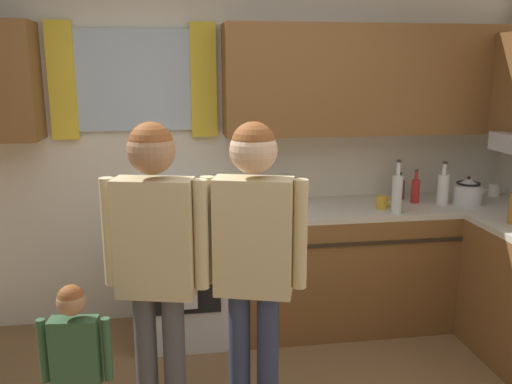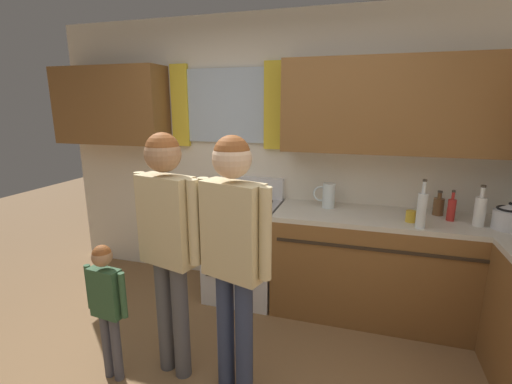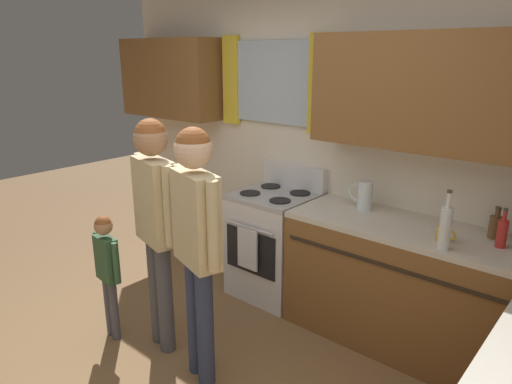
{
  "view_description": "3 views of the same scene",
  "coord_description": "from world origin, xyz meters",
  "views": [
    {
      "loc": [
        -0.25,
        -2.03,
        1.87
      ],
      "look_at": [
        0.18,
        0.8,
        1.2
      ],
      "focal_mm": 37.6,
      "sensor_mm": 36.0,
      "label": 1
    },
    {
      "loc": [
        0.79,
        -1.46,
        1.79
      ],
      "look_at": [
        0.08,
        0.88,
        1.19
      ],
      "focal_mm": 25.19,
      "sensor_mm": 36.0,
      "label": 2
    },
    {
      "loc": [
        2.03,
        -1.36,
        2.02
      ],
      "look_at": [
        0.23,
        0.75,
        1.19
      ],
      "focal_mm": 32.55,
      "sensor_mm": 36.0,
      "label": 3
    }
  ],
  "objects": [
    {
      "name": "back_wall_unit",
      "position": [
        0.07,
        1.81,
        1.5
      ],
      "size": [
        4.6,
        0.42,
        2.6
      ],
      "color": "silver",
      "rests_on": "ground"
    },
    {
      "name": "kitchen_counter_run",
      "position": [
        1.51,
        1.13,
        0.45
      ],
      "size": [
        2.21,
        2.08,
        0.9
      ],
      "color": "brown",
      "rests_on": "ground"
    },
    {
      "name": "stove_oven",
      "position": [
        -0.24,
        1.54,
        0.47
      ],
      "size": [
        0.63,
        0.67,
        1.1
      ],
      "color": "silver",
      "rests_on": "ground"
    },
    {
      "name": "bottle_sauce_red",
      "position": [
        1.47,
        1.56,
        0.99
      ],
      "size": [
        0.06,
        0.06,
        0.25
      ],
      "color": "red",
      "rests_on": "kitchen_counter_run"
    },
    {
      "name": "bottle_tall_clear",
      "position": [
        1.22,
        1.3,
        1.04
      ],
      "size": [
        0.07,
        0.07,
        0.37
      ],
      "color": "silver",
      "rests_on": "kitchen_counter_run"
    },
    {
      "name": "bottle_squat_brown",
      "position": [
        1.41,
        1.69,
        0.98
      ],
      "size": [
        0.08,
        0.08,
        0.21
      ],
      "color": "brown",
      "rests_on": "kitchen_counter_run"
    },
    {
      "name": "bottle_milk_white",
      "position": [
        1.65,
        1.48,
        1.02
      ],
      "size": [
        0.08,
        0.08,
        0.31
      ],
      "color": "white",
      "rests_on": "kitchen_counter_run"
    },
    {
      "name": "mug_mustard_yellow",
      "position": [
        1.17,
        1.43,
        0.95
      ],
      "size": [
        0.12,
        0.08,
        0.09
      ],
      "color": "gold",
      "rests_on": "kitchen_counter_run"
    },
    {
      "name": "stovetop_kettle",
      "position": [
        1.83,
        1.45,
        1.0
      ],
      "size": [
        0.27,
        0.2,
        0.21
      ],
      "color": "silver",
      "rests_on": "kitchen_counter_run"
    },
    {
      "name": "water_pitcher",
      "position": [
        0.51,
        1.65,
        1.01
      ],
      "size": [
        0.19,
        0.11,
        0.22
      ],
      "color": "silver",
      "rests_on": "kitchen_counter_run"
    },
    {
      "name": "adult_holding_child",
      "position": [
        -0.36,
        0.41,
        1.03
      ],
      "size": [
        0.49,
        0.24,
        1.63
      ],
      "color": "#4C4C51",
      "rests_on": "ground"
    },
    {
      "name": "adult_in_plaid",
      "position": [
        0.1,
        0.36,
        1.03
      ],
      "size": [
        0.49,
        0.26,
        1.63
      ],
      "color": "#2D3856",
      "rests_on": "ground"
    },
    {
      "name": "small_child",
      "position": [
        -0.72,
        0.23,
        0.59
      ],
      "size": [
        0.32,
        0.13,
        0.95
      ],
      "color": "#4C4C56",
      "rests_on": "ground"
    }
  ]
}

